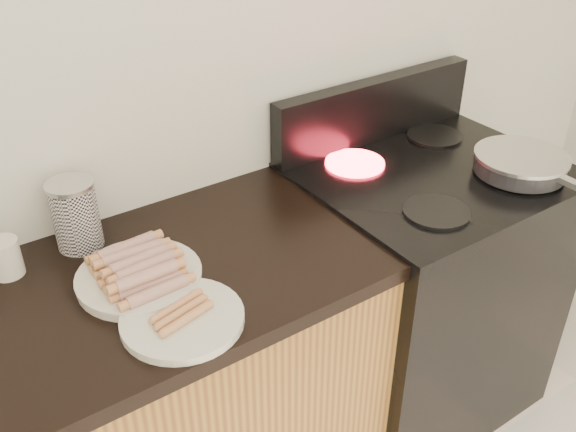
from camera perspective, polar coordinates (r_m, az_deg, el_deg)
wall_back at (r=1.64m, az=-14.01°, el=13.00°), size 4.00×0.04×2.60m
stove at (r=2.21m, az=11.54°, el=-6.55°), size 0.76×0.65×0.91m
stove_panel at (r=2.10m, az=7.69°, el=9.37°), size 0.76×0.06×0.20m
burner_near_left at (r=1.75m, az=13.06°, el=0.38°), size 0.18×0.18×0.01m
burner_near_right at (r=1.99m, az=19.87°, el=3.29°), size 0.18×0.18×0.01m
burner_far_left at (r=1.96m, az=5.96°, el=4.70°), size 0.18×0.18×0.01m
burner_far_right at (r=2.18m, az=12.91°, el=6.95°), size 0.18×0.18×0.01m
frying_pan at (r=1.99m, az=20.08°, el=4.42°), size 0.27×0.48×0.06m
main_plate at (r=1.52m, az=-13.07°, el=-5.43°), size 0.31×0.31×0.02m
side_plate at (r=1.39m, az=-9.36°, el=-9.01°), size 0.30×0.30×0.02m
hotdog_pile at (r=1.50m, az=-13.23°, el=-4.36°), size 0.14×0.22×0.06m
plain_sausages at (r=1.38m, az=-9.43°, el=-8.42°), size 0.12×0.09×0.02m
canister at (r=1.64m, az=-18.37°, el=0.12°), size 0.11×0.11×0.18m
mug at (r=1.62m, az=-23.85°, el=-3.42°), size 0.08×0.08×0.09m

